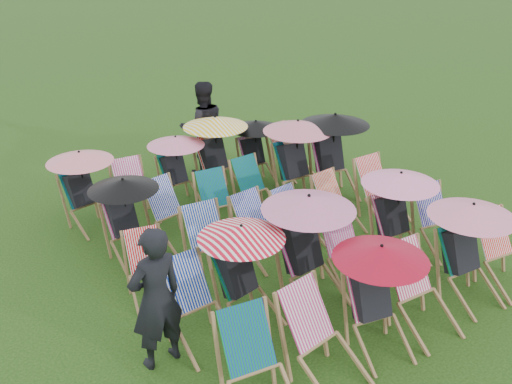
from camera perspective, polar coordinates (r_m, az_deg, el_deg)
ground at (r=8.49m, az=2.56°, el=-6.14°), size 100.00×100.00×0.00m
deckchair_0 at (r=5.81m, az=0.24°, el=-17.37°), size 0.77×0.98×0.98m
deckchair_1 at (r=6.15m, az=6.92°, el=-14.51°), size 0.80×1.02×1.01m
deckchair_2 at (r=6.58m, az=12.15°, el=-10.24°), size 1.06×1.14×1.26m
deckchair_3 at (r=7.08m, az=16.33°, el=-9.59°), size 0.70×0.95×0.99m
deckchair_4 at (r=7.71m, az=20.60°, el=-5.56°), size 1.09×1.14×1.29m
deckchair_5 at (r=8.28m, az=23.74°, el=-5.61°), size 0.72×0.93×0.94m
deckchair_6 at (r=6.64m, az=-5.83°, el=-11.32°), size 0.67×0.91×0.96m
deckchair_7 at (r=6.85m, az=-1.12°, el=-8.11°), size 1.05×1.14×1.24m
deckchair_8 at (r=7.21m, az=5.45°, el=-5.54°), size 1.19×1.26×1.41m
deckchair_9 at (r=7.76m, az=9.23°, el=-5.83°), size 0.69×0.90×0.92m
deckchair_10 at (r=8.32m, az=14.15°, el=-2.27°), size 1.09×1.14×1.29m
deckchair_11 at (r=8.81m, az=17.93°, el=-2.81°), size 0.74×0.93×0.91m
deckchair_12 at (r=7.49m, az=-10.65°, el=-7.57°), size 0.69×0.86×0.84m
deckchair_13 at (r=7.76m, az=-4.44°, el=-5.39°), size 0.71×0.93×0.95m
deckchair_14 at (r=8.15m, az=0.57°, el=-3.81°), size 0.71×0.92×0.93m
deckchair_15 at (r=8.57m, az=4.20°, el=-2.70°), size 0.65×0.83×0.83m
deckchair_16 at (r=9.01m, az=8.28°, el=-1.23°), size 0.66×0.86×0.88m
deckchair_17 at (r=9.51m, az=12.52°, el=0.14°), size 0.64×0.89×0.96m
deckchair_18 at (r=8.32m, az=-12.83°, el=-2.54°), size 1.00×1.05×1.19m
deckchair_19 at (r=8.72m, az=-8.36°, el=-2.07°), size 0.75×0.94×0.92m
deckchair_20 at (r=8.93m, az=-3.68°, el=-1.21°), size 0.67×0.88×0.89m
deckchair_21 at (r=9.41m, az=0.08°, el=0.32°), size 0.65×0.87×0.90m
deckchair_22 at (r=9.83m, az=4.27°, el=3.23°), size 1.19×1.23×1.41m
deckchair_23 at (r=10.14m, az=7.78°, el=3.86°), size 1.21×1.30×1.44m
deckchair_24 at (r=9.35m, az=-16.80°, el=0.33°), size 1.03×1.12×1.23m
deckchair_25 at (r=9.50m, az=-12.07°, el=0.03°), size 0.68×0.90×0.92m
deckchair_26 at (r=9.86m, az=-7.80°, el=2.30°), size 0.98×1.04×1.16m
deckchair_27 at (r=10.17m, az=-3.90°, el=3.86°), size 1.15×1.20×1.36m
deckchair_28 at (r=10.56m, az=0.04°, el=4.14°), size 0.98×1.02×1.16m
deckchair_29 at (r=10.98m, az=3.40°, el=4.11°), size 0.76×0.95×0.93m
person_left at (r=6.20m, az=-9.98°, el=-10.46°), size 0.65×0.45×1.69m
person_rear at (r=10.93m, az=-5.34°, el=6.38°), size 1.03×0.89×1.80m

